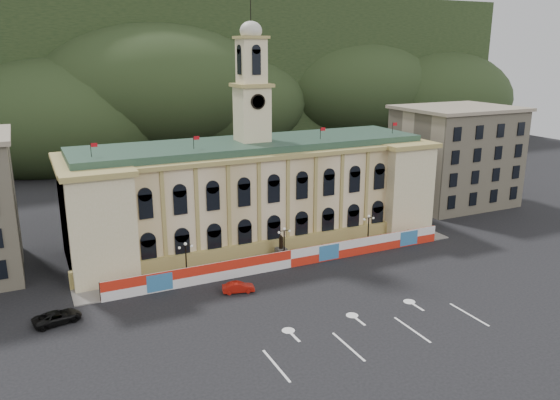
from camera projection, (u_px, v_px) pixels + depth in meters
name	position (u px, v px, depth m)	size (l,w,h in m)	color
ground	(350.00, 313.00, 61.67)	(260.00, 260.00, 0.00)	black
lane_markings	(375.00, 333.00, 57.32)	(26.00, 10.00, 0.02)	white
hill_ridge	(131.00, 82.00, 162.69)	(230.00, 80.00, 64.00)	black
city_hall	(254.00, 191.00, 83.64)	(56.20, 17.60, 37.10)	beige
side_building_right	(455.00, 156.00, 103.94)	(21.00, 17.00, 18.60)	#B5A88B
hoarding_fence	(291.00, 259.00, 74.48)	(50.00, 0.44, 2.50)	red
pavement	(282.00, 260.00, 77.10)	(56.00, 5.50, 0.16)	slate
statue	(281.00, 252.00, 77.03)	(1.40, 1.40, 3.72)	#595651
lamp_left	(186.00, 258.00, 69.85)	(1.96, 0.44, 5.15)	black
lamp_center	(284.00, 242.00, 75.65)	(1.96, 0.44, 5.15)	black
lamp_right	(368.00, 228.00, 81.46)	(1.96, 0.44, 5.15)	black
red_sedan	(238.00, 287.00, 66.90)	(4.16, 2.25, 1.30)	#9E130B
black_suv	(57.00, 317.00, 59.31)	(5.43, 3.33, 1.41)	black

